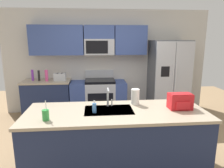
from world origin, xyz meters
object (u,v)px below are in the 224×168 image
(sink_faucet, at_px, (108,96))
(soap_dispenser, at_px, (94,108))
(range_oven, at_px, (99,97))
(pepper_mill, at_px, (39,76))
(refrigerator, at_px, (168,78))
(drink_cup_green, at_px, (46,115))
(paper_towel_roll, at_px, (135,97))
(toaster, at_px, (60,77))
(bottle_purple, at_px, (33,75))
(bottle_pink, at_px, (47,75))
(backpack, at_px, (180,101))

(sink_faucet, xyz_separation_m, soap_dispenser, (-0.21, -0.23, -0.10))
(range_oven, bearing_deg, pepper_mill, -179.90)
(refrigerator, relative_size, pepper_mill, 7.48)
(pepper_mill, distance_m, drink_cup_green, 2.60)
(paper_towel_roll, bearing_deg, pepper_mill, 134.10)
(toaster, xyz_separation_m, pepper_mill, (-0.50, 0.05, 0.03))
(bottle_purple, xyz_separation_m, sink_faucet, (1.68, -2.10, 0.04))
(drink_cup_green, relative_size, paper_towel_roll, 1.06)
(pepper_mill, height_order, sink_faucet, sink_faucet)
(bottle_purple, bearing_deg, drink_cup_green, -71.14)
(refrigerator, xyz_separation_m, sink_faucet, (-1.66, -1.99, 0.14))
(pepper_mill, bearing_deg, soap_dispenser, -60.24)
(bottle_pink, bearing_deg, drink_cup_green, -78.03)
(toaster, bearing_deg, pepper_mill, 174.28)
(refrigerator, bearing_deg, soap_dispenser, -130.06)
(sink_faucet, bearing_deg, bottle_purple, 128.54)
(pepper_mill, distance_m, bottle_purple, 0.17)
(backpack, bearing_deg, bottle_purple, 139.61)
(toaster, distance_m, paper_towel_roll, 2.41)
(range_oven, xyz_separation_m, backpack, (1.11, -2.25, 0.57))
(range_oven, distance_m, backpack, 2.57)
(range_oven, distance_m, sink_faucet, 2.16)
(range_oven, bearing_deg, bottle_pink, -177.41)
(bottle_pink, distance_m, paper_towel_roll, 2.61)
(range_oven, distance_m, bottle_purple, 1.69)
(bottle_pink, height_order, soap_dispenser, bottle_pink)
(drink_cup_green, bearing_deg, soap_dispenser, 19.86)
(range_oven, relative_size, sink_faucet, 4.82)
(pepper_mill, bearing_deg, bottle_purple, 164.64)
(soap_dispenser, height_order, backpack, backpack)
(pepper_mill, xyz_separation_m, drink_cup_green, (0.71, -2.50, -0.05))
(range_oven, height_order, paper_towel_roll, paper_towel_roll)
(paper_towel_roll, bearing_deg, range_oven, 104.40)
(refrigerator, relative_size, bottle_purple, 7.09)
(toaster, height_order, paper_towel_roll, paper_towel_roll)
(refrigerator, distance_m, sink_faucet, 2.59)
(bottle_purple, distance_m, soap_dispenser, 2.76)
(refrigerator, distance_m, bottle_purple, 3.34)
(bottle_purple, bearing_deg, pepper_mill, -15.36)
(sink_faucet, bearing_deg, toaster, 116.82)
(refrigerator, height_order, soap_dispenser, refrigerator)
(range_oven, distance_m, paper_towel_roll, 2.14)
(pepper_mill, bearing_deg, sink_faucet, -53.65)
(pepper_mill, height_order, bottle_pink, bottle_pink)
(pepper_mill, distance_m, paper_towel_roll, 2.77)
(drink_cup_green, bearing_deg, sink_faucet, 28.86)
(refrigerator, xyz_separation_m, pepper_mill, (-3.17, 0.07, 0.10))
(toaster, relative_size, sink_faucet, 0.99)
(toaster, height_order, pepper_mill, pepper_mill)
(refrigerator, xyz_separation_m, backpack, (-0.64, -2.18, 0.09))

